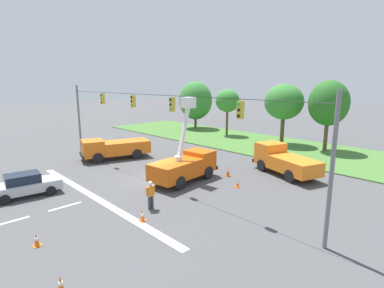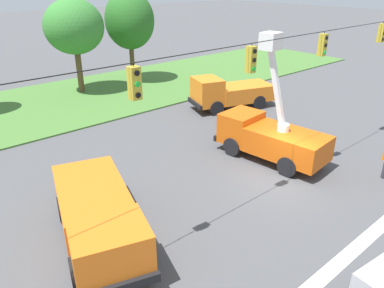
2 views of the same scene
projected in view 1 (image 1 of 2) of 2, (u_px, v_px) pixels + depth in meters
ground_plane at (154, 182)px, 22.98m from camera, size 200.00×200.00×0.00m
grass_verge at (278, 147)px, 35.16m from camera, size 56.00×12.00×0.10m
lane_markings at (74, 204)px, 18.73m from camera, size 17.60×15.25×0.01m
signal_gantry at (153, 122)px, 22.05m from camera, size 26.20×0.33×7.20m
tree_far_west at (196, 101)px, 48.37m from camera, size 5.50×5.17×7.66m
tree_west at (227, 101)px, 41.88m from camera, size 3.53×3.08×6.57m
tree_centre at (284, 102)px, 35.53m from camera, size 4.61×4.40×7.32m
tree_east at (329, 103)px, 32.03m from camera, size 4.16×4.38×7.74m
utility_truck_bucket_lift at (185, 164)px, 22.90m from camera, size 2.84×6.02×6.40m
utility_truck_support_near at (115, 148)px, 29.74m from camera, size 4.26×7.01×2.03m
utility_truck_support_far at (284, 160)px, 24.69m from camera, size 6.34×4.05×2.34m
sedan_silver at (25, 185)px, 19.93m from camera, size 2.30×4.48×1.56m
road_worker at (151, 193)px, 17.79m from camera, size 0.27×0.65×1.77m
traffic_cone_foreground_left at (228, 172)px, 24.22m from camera, size 0.36×0.36×0.80m
traffic_cone_foreground_right at (37, 240)px, 13.87m from camera, size 0.36×0.36×0.63m
traffic_cone_mid_left at (142, 216)px, 16.39m from camera, size 0.36×0.36×0.65m
traffic_cone_mid_right at (61, 285)px, 10.74m from camera, size 0.36×0.36×0.70m
traffic_cone_near_bucket at (238, 183)px, 21.71m from camera, size 0.36×0.36×0.60m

